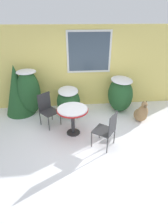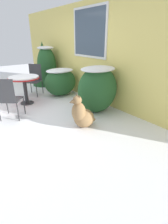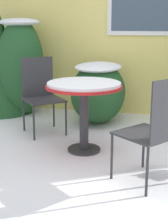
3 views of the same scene
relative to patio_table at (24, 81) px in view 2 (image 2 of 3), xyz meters
name	(u,v)px [view 2 (image 2 of 3)]	position (x,y,z in m)	size (l,w,h in m)	color
ground_plane	(16,110)	(0.32, -0.42, -0.64)	(16.00, 16.00, 0.00)	white
house_wall	(84,51)	(0.34, 1.78, 0.72)	(8.00, 0.10, 2.66)	#E5D16B
shrub_left	(47,66)	(-1.32, 1.32, 0.12)	(0.70, 0.69, 1.46)	#235128
shrub_middle	(60,81)	(-0.09, 1.17, -0.18)	(0.76, 1.04, 0.86)	#235128
shrub_right	(98,88)	(1.64, 1.23, -0.04)	(0.79, 1.05, 1.13)	#235128
evergreen_bush	(44,64)	(-1.68, 1.37, 0.16)	(0.94, 0.94, 1.61)	#235128
patio_table	(24,81)	(0.00, 0.00, 0.00)	(0.83, 0.83, 0.77)	#2D2D30
patio_chair_near_table	(34,78)	(-0.71, 0.55, -0.12)	(0.65, 0.65, 0.96)	#2D2D30
patio_chair_far_side	(8,97)	(0.79, -0.65, -0.12)	(0.64, 0.64, 0.96)	#2D2D30
dog	(82,115)	(2.10, 0.42, -0.37)	(0.43, 0.64, 0.73)	#937047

